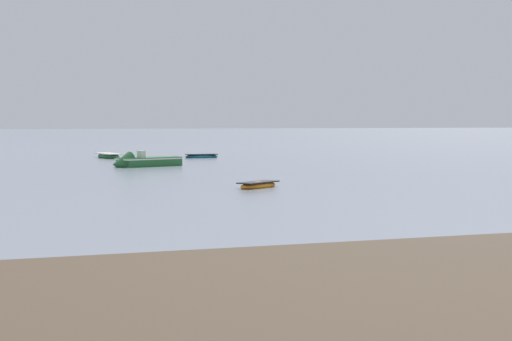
# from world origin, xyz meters

# --- Properties ---
(motorboat_moored_0) EXTENTS (6.77, 4.33, 2.20)m
(motorboat_moored_0) POSITION_xyz_m (-21.76, 36.60, 0.30)
(motorboat_moored_0) COLOR #23602D
(motorboat_moored_0) RESTS_ON ground
(rowboat_moored_0) EXTENTS (2.66, 4.89, 0.73)m
(rowboat_moored_0) POSITION_xyz_m (-21.94, 53.91, 0.20)
(rowboat_moored_0) COLOR #23602D
(rowboat_moored_0) RESTS_ON ground
(rowboat_moored_2) EXTENTS (3.23, 2.69, 0.50)m
(rowboat_moored_2) POSITION_xyz_m (-19.21, 12.31, 0.14)
(rowboat_moored_2) COLOR orange
(rowboat_moored_2) RESTS_ON ground
(rowboat_moored_3) EXTENTS (3.72, 1.37, 0.58)m
(rowboat_moored_3) POSITION_xyz_m (-12.31, 51.23, 0.16)
(rowboat_moored_3) COLOR #197084
(rowboat_moored_3) RESTS_ON ground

